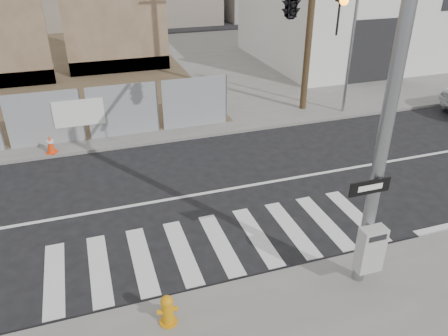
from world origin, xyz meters
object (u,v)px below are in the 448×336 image
object	(u,v)px
traffic_cone_c	(50,144)
signal_pole	(317,42)
fire_hydrant	(168,310)
auto_shop	(358,17)
traffic_cone_d	(138,121)

from	to	relation	value
traffic_cone_c	signal_pole	bearing A→B (deg)	-43.51
traffic_cone_c	fire_hydrant	bearing A→B (deg)	-75.60
auto_shop	traffic_cone_c	size ratio (longest dim) A/B	17.84
fire_hydrant	traffic_cone_d	xyz separation A→B (m)	(0.96, 10.12, 0.01)
fire_hydrant	signal_pole	bearing A→B (deg)	47.88
signal_pole	fire_hydrant	xyz separation A→B (m)	(-4.31, -2.66, -4.32)
signal_pole	fire_hydrant	size ratio (longest dim) A/B	10.28
signal_pole	fire_hydrant	bearing A→B (deg)	-148.26
fire_hydrant	traffic_cone_c	xyz separation A→B (m)	(-2.29, 8.93, -0.01)
signal_pole	auto_shop	world-z (taller)	signal_pole
traffic_cone_c	traffic_cone_d	size ratio (longest dim) A/B	0.95
signal_pole	fire_hydrant	distance (m)	6.66
auto_shop	traffic_cone_d	distance (m)	16.79
auto_shop	traffic_cone_d	xyz separation A→B (m)	(-14.85, -7.55, -2.07)
fire_hydrant	auto_shop	bearing A→B (deg)	64.33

